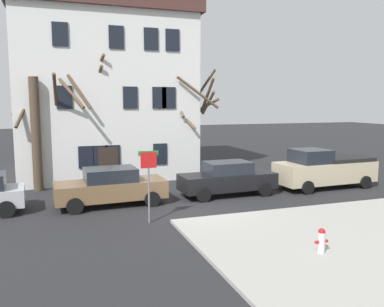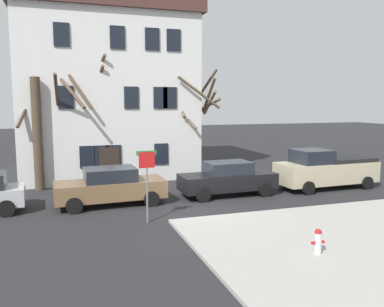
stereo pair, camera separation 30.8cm
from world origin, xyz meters
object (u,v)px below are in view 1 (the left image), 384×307
tree_bare_end (193,116)px  fire_hydrant (321,240)px  car_brown_sedan (111,187)px  car_black_sedan (227,178)px  tree_bare_near (36,127)px  building_main (103,78)px  pickup_truck_beige (324,169)px  tree_bare_far (191,127)px  bicycle_leaning (107,180)px  tree_bare_mid (85,112)px  street_sign_pole (149,173)px

tree_bare_end → fire_hydrant: bearing=-92.8°
tree_bare_end → car_brown_sedan: 8.37m
car_brown_sedan → fire_hydrant: bearing=-57.6°
car_black_sedan → tree_bare_near: bearing=154.2°
building_main → car_black_sedan: size_ratio=2.52×
tree_bare_end → pickup_truck_beige: size_ratio=1.29×
tree_bare_near → car_black_sedan: bearing=-25.8°
car_brown_sedan → tree_bare_far: bearing=43.3°
bicycle_leaning → tree_bare_near: bearing=176.6°
building_main → tree_bare_mid: bearing=-110.6°
building_main → fire_hydrant: 18.07m
fire_hydrant → bicycle_leaning: 12.98m
tree_bare_mid → pickup_truck_beige: size_ratio=1.39×
street_sign_pole → building_main: bearing=91.0°
pickup_truck_beige → fire_hydrant: 10.12m
tree_bare_end → street_sign_pole: (-4.72, -8.49, -1.80)m
car_black_sedan → tree_bare_mid: bearing=143.2°
street_sign_pole → tree_bare_far: bearing=61.4°
tree_bare_near → tree_bare_end: size_ratio=0.96×
car_brown_sedan → tree_bare_near: bearing=126.1°
tree_bare_near → pickup_truck_beige: tree_bare_near is taller
building_main → pickup_truck_beige: 14.49m
building_main → tree_bare_end: (4.91, -3.27, -2.36)m
tree_bare_near → bicycle_leaning: tree_bare_near is taller
building_main → fire_hydrant: (4.25, -16.65, -5.59)m
tree_bare_far → tree_bare_end: (0.16, 0.12, 0.66)m
tree_bare_end → street_sign_pole: bearing=-119.1°
car_brown_sedan → bicycle_leaning: bearing=85.1°
bicycle_leaning → pickup_truck_beige: bearing=-20.6°
tree_bare_mid → street_sign_pole: tree_bare_mid is taller
tree_bare_mid → car_brown_sedan: tree_bare_mid is taller
tree_bare_far → bicycle_leaning: size_ratio=3.58×
tree_bare_mid → street_sign_pole: bearing=-78.1°
car_black_sedan → bicycle_leaning: 6.68m
tree_bare_end → car_black_sedan: bearing=-90.8°
pickup_truck_beige → tree_bare_near: bearing=163.3°
tree_bare_end → car_black_sedan: tree_bare_end is taller
tree_bare_mid → fire_hydrant: size_ratio=10.25×
tree_bare_near → bicycle_leaning: (3.48, -0.21, -2.90)m
tree_bare_far → car_black_sedan: 5.66m
car_black_sedan → bicycle_leaning: car_black_sedan is taller
building_main → bicycle_leaning: 7.33m
building_main → tree_bare_far: 6.58m
tree_bare_near → tree_bare_end: (8.86, 1.08, 0.46)m
tree_bare_end → fire_hydrant: tree_bare_end is taller
tree_bare_end → car_black_sedan: (-0.08, -5.32, -2.89)m
building_main → bicycle_leaning: (-0.47, -4.56, -5.72)m
bicycle_leaning → car_black_sedan: bearing=-37.3°
fire_hydrant → car_brown_sedan: bearing=122.4°
car_black_sedan → street_sign_pole: (-4.64, -3.16, 1.09)m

